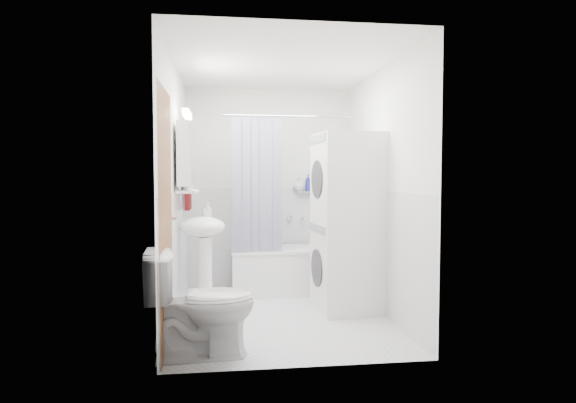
{
  "coord_description": "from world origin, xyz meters",
  "views": [
    {
      "loc": [
        -0.53,
        -4.57,
        1.34
      ],
      "look_at": [
        0.08,
        0.15,
        1.09
      ],
      "focal_mm": 30.0,
      "sensor_mm": 36.0,
      "label": 1
    }
  ],
  "objects": [
    {
      "name": "door",
      "position": [
        -0.95,
        -0.55,
        1.0
      ],
      "size": [
        0.05,
        2.0,
        2.0
      ],
      "color": "brown",
      "rests_on": "ground"
    },
    {
      "name": "shampoo_a",
      "position": [
        0.35,
        1.24,
        1.23
      ],
      "size": [
        0.13,
        0.17,
        0.13
      ],
      "primitive_type": "imported",
      "color": "gray",
      "rests_on": "shower_caddy"
    },
    {
      "name": "tub_spout",
      "position": [
        0.39,
        1.25,
        0.83
      ],
      "size": [
        0.04,
        0.12,
        0.04
      ],
      "primitive_type": "cylinder",
      "rotation": [
        1.57,
        0.0,
        0.0
      ],
      "color": "silver",
      "rests_on": "room_walls"
    },
    {
      "name": "toilet",
      "position": [
        -0.72,
        -1.0,
        0.39
      ],
      "size": [
        0.84,
        0.51,
        0.79
      ],
      "primitive_type": "imported",
      "rotation": [
        0.0,
        0.0,
        1.65
      ],
      "color": "white",
      "rests_on": "ground"
    },
    {
      "name": "wainscot",
      "position": [
        0.0,
        0.29,
        0.6
      ],
      "size": [
        1.98,
        2.58,
        2.58
      ],
      "color": "white",
      "rests_on": "ground"
    },
    {
      "name": "shampoo_b",
      "position": [
        0.47,
        1.24,
        1.2
      ],
      "size": [
        0.08,
        0.21,
        0.08
      ],
      "primitive_type": "imported",
      "color": "navy",
      "rests_on": "shower_caddy"
    },
    {
      "name": "curtain_rod",
      "position": [
        0.19,
        0.66,
        2.0
      ],
      "size": [
        1.52,
        0.02,
        0.02
      ],
      "primitive_type": "cylinder",
      "rotation": [
        0.0,
        1.57,
        0.0
      ],
      "color": "silver",
      "rests_on": "room_walls"
    },
    {
      "name": "shelf_cup",
      "position": [
        -0.89,
        0.22,
        1.26
      ],
      "size": [
        0.1,
        0.09,
        0.1
      ],
      "primitive_type": "imported",
      "color": "gray",
      "rests_on": "shelf"
    },
    {
      "name": "soap_pump",
      "position": [
        -0.71,
        0.25,
        0.95
      ],
      "size": [
        0.08,
        0.17,
        0.08
      ],
      "primitive_type": "imported",
      "color": "gray",
      "rests_on": "sink"
    },
    {
      "name": "shelf_bottle",
      "position": [
        -0.89,
        -0.05,
        1.25
      ],
      "size": [
        0.07,
        0.18,
        0.07
      ],
      "primitive_type": "imported",
      "color": "gray",
      "rests_on": "shelf"
    },
    {
      "name": "sink",
      "position": [
        -0.75,
        0.17,
        0.7
      ],
      "size": [
        0.44,
        0.37,
        1.04
      ],
      "color": "white",
      "rests_on": "ground"
    },
    {
      "name": "bathtub",
      "position": [
        0.19,
        0.92,
        0.28
      ],
      "size": [
        1.34,
        0.64,
        0.51
      ],
      "color": "white",
      "rests_on": "ground"
    },
    {
      "name": "shower_caddy",
      "position": [
        0.44,
        1.24,
        1.15
      ],
      "size": [
        0.22,
        0.06,
        0.02
      ],
      "primitive_type": "cube",
      "color": "silver",
      "rests_on": "room_walls"
    },
    {
      "name": "medicine_cabinet",
      "position": [
        -0.9,
        0.1,
        1.57
      ],
      "size": [
        0.13,
        0.5,
        0.71
      ],
      "color": "white",
      "rests_on": "room_walls"
    },
    {
      "name": "washer_dryer",
      "position": [
        0.68,
        0.09,
        0.88
      ],
      "size": [
        0.68,
        0.67,
        1.76
      ],
      "rotation": [
        0.0,
        0.0,
        0.09
      ],
      "color": "white",
      "rests_on": "ground"
    },
    {
      "name": "shelf",
      "position": [
        -0.89,
        0.1,
        1.2
      ],
      "size": [
        0.18,
        0.54,
        0.02
      ],
      "primitive_type": "cube",
      "color": "silver",
      "rests_on": "room_walls"
    },
    {
      "name": "shower_curtain",
      "position": [
        -0.19,
        0.66,
        1.25
      ],
      "size": [
        0.55,
        0.02,
        1.45
      ],
      "color": "#161241",
      "rests_on": "curtain_rod"
    },
    {
      "name": "floor",
      "position": [
        0.0,
        0.0,
        0.0
      ],
      "size": [
        2.6,
        2.6,
        0.0
      ],
      "primitive_type": "plane",
      "color": "silver",
      "rests_on": "ground"
    },
    {
      "name": "towel",
      "position": [
        -0.94,
        0.75,
        1.4
      ],
      "size": [
        0.07,
        0.34,
        0.83
      ],
      "color": "#510D10",
      "rests_on": "room_walls"
    },
    {
      "name": "room_walls",
      "position": [
        0.0,
        0.0,
        1.49
      ],
      "size": [
        2.6,
        2.6,
        2.6
      ],
      "color": "white",
      "rests_on": "ground"
    }
  ]
}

